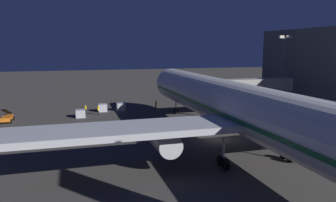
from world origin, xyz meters
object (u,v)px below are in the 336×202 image
at_px(ground_crew_marshaller_fwd, 86,109).
at_px(jet_bridge, 237,86).
at_px(belt_loader, 7,117).
at_px(apron_floodlight_mast, 284,66).
at_px(ground_crew_by_belt_loader, 98,110).
at_px(airliner_at_gate, 248,111).
at_px(baggage_container_near_belt, 103,108).
at_px(ground_crew_near_nose_gear, 156,104).
at_px(baggage_container_far_row, 121,107).
at_px(traffic_cone_nose_starboard, 159,108).
at_px(baggage_container_mid_row, 80,114).
at_px(traffic_cone_nose_port, 178,107).

bearing_deg(ground_crew_marshaller_fwd, jet_bridge, 159.82).
bearing_deg(belt_loader, apron_floodlight_mast, 179.15).
xyz_separation_m(belt_loader, ground_crew_by_belt_loader, (-16.45, -1.72, 0.20)).
height_order(airliner_at_gate, ground_crew_marshaller_fwd, airliner_at_gate).
xyz_separation_m(baggage_container_near_belt, ground_crew_near_nose_gear, (-11.61, -0.02, 0.21)).
distance_m(belt_loader, ground_crew_near_nose_gear, 29.66).
distance_m(jet_bridge, ground_crew_marshaller_fwd, 31.09).
bearing_deg(baggage_container_far_row, baggage_container_near_belt, 0.40).
bearing_deg(baggage_container_far_row, ground_crew_by_belt_loader, 33.39).
xyz_separation_m(baggage_container_far_row, ground_crew_by_belt_loader, (5.09, 3.36, 0.23)).
bearing_deg(ground_crew_marshaller_fwd, belt_loader, 16.09).
distance_m(apron_floodlight_mast, baggage_container_far_row, 37.16).
bearing_deg(traffic_cone_nose_starboard, apron_floodlight_mast, 170.53).
xyz_separation_m(belt_loader, baggage_container_far_row, (-21.54, -5.08, -0.03)).
bearing_deg(traffic_cone_nose_starboard, baggage_container_near_belt, -6.15).
bearing_deg(baggage_container_near_belt, ground_crew_marshaller_fwd, 15.60).
height_order(apron_floodlight_mast, ground_crew_by_belt_loader, apron_floodlight_mast).
height_order(apron_floodlight_mast, baggage_container_mid_row, apron_floodlight_mast).
xyz_separation_m(airliner_at_gate, apron_floodlight_mast, (-25.50, -29.24, 3.56)).
xyz_separation_m(ground_crew_near_nose_gear, traffic_cone_nose_starboard, (-0.28, 1.30, -0.74)).
bearing_deg(belt_loader, baggage_container_near_belt, -164.01).
bearing_deg(ground_crew_marshaller_fwd, airliner_at_gate, 117.31).
distance_m(baggage_container_near_belt, baggage_container_far_row, 3.93).
relative_size(baggage_container_far_row, ground_crew_near_nose_gear, 1.01).
height_order(airliner_at_gate, baggage_container_mid_row, airliner_at_gate).
height_order(baggage_container_near_belt, ground_crew_near_nose_gear, ground_crew_near_nose_gear).
bearing_deg(baggage_container_mid_row, ground_crew_near_nose_gear, -163.37).
relative_size(apron_floodlight_mast, baggage_container_far_row, 8.63).
xyz_separation_m(airliner_at_gate, baggage_container_far_row, (10.17, -35.17, -5.02)).
bearing_deg(baggage_container_near_belt, traffic_cone_nose_port, 175.50).
relative_size(baggage_container_mid_row, ground_crew_marshaller_fwd, 1.02).
bearing_deg(baggage_container_mid_row, jet_bridge, 167.32).
relative_size(jet_bridge, baggage_container_mid_row, 11.55).
xyz_separation_m(apron_floodlight_mast, baggage_container_near_belt, (39.60, -5.90, -8.59)).
relative_size(baggage_container_near_belt, traffic_cone_nose_port, 3.22).
bearing_deg(belt_loader, ground_crew_by_belt_loader, -174.04).
relative_size(airliner_at_gate, jet_bridge, 3.41).
bearing_deg(baggage_container_far_row, baggage_container_mid_row, 29.52).
height_order(apron_floodlight_mast, baggage_container_far_row, apron_floodlight_mast).
relative_size(traffic_cone_nose_port, traffic_cone_nose_starboard, 1.00).
xyz_separation_m(ground_crew_marshaller_fwd, traffic_cone_nose_port, (-19.84, 0.29, -0.69)).
bearing_deg(traffic_cone_nose_port, apron_floodlight_mast, 168.79).
bearing_deg(ground_crew_by_belt_loader, airliner_at_gate, 115.63).
bearing_deg(traffic_cone_nose_starboard, ground_crew_by_belt_loader, 8.91).
height_order(baggage_container_mid_row, baggage_container_far_row, baggage_container_far_row).
bearing_deg(ground_crew_marshaller_fwd, baggage_container_far_row, -172.26).
bearing_deg(apron_floodlight_mast, baggage_container_mid_row, -1.37).
height_order(airliner_at_gate, baggage_container_near_belt, airliner_at_gate).
relative_size(baggage_container_near_belt, traffic_cone_nose_starboard, 3.22).
xyz_separation_m(apron_floodlight_mast, belt_loader, (57.21, -0.85, -8.56)).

